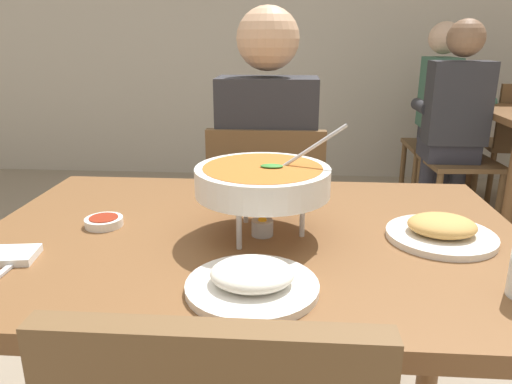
# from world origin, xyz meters

# --- Properties ---
(cafe_rear_partition) EXTENTS (10.00, 0.10, 3.00)m
(cafe_rear_partition) POSITION_xyz_m (0.00, 3.29, 1.50)
(cafe_rear_partition) COLOR #BCB2A3
(cafe_rear_partition) RESTS_ON ground_plane
(dining_table_main) EXTENTS (1.25, 0.86, 0.77)m
(dining_table_main) POSITION_xyz_m (0.00, 0.00, 0.66)
(dining_table_main) COLOR brown
(dining_table_main) RESTS_ON ground_plane
(chair_diner_main) EXTENTS (0.44, 0.44, 0.90)m
(chair_diner_main) POSITION_xyz_m (-0.00, 0.72, 0.51)
(chair_diner_main) COLOR brown
(chair_diner_main) RESTS_ON ground_plane
(diner_main) EXTENTS (0.40, 0.45, 1.31)m
(diner_main) POSITION_xyz_m (0.00, 0.75, 0.75)
(diner_main) COLOR #2D2D38
(diner_main) RESTS_ON ground_plane
(curry_bowl) EXTENTS (0.33, 0.30, 0.26)m
(curry_bowl) POSITION_xyz_m (0.03, -0.01, 0.90)
(curry_bowl) COLOR silver
(curry_bowl) RESTS_ON dining_table_main
(rice_plate) EXTENTS (0.24, 0.24, 0.06)m
(rice_plate) POSITION_xyz_m (0.02, -0.27, 0.79)
(rice_plate) COLOR white
(rice_plate) RESTS_ON dining_table_main
(appetizer_plate) EXTENTS (0.24, 0.24, 0.06)m
(appetizer_plate) POSITION_xyz_m (0.43, -0.01, 0.79)
(appetizer_plate) COLOR white
(appetizer_plate) RESTS_ON dining_table_main
(sauce_dish) EXTENTS (0.09, 0.09, 0.02)m
(sauce_dish) POSITION_xyz_m (-0.36, 0.01, 0.78)
(sauce_dish) COLOR white
(sauce_dish) RESTS_ON dining_table_main
(napkin_folded) EXTENTS (0.13, 0.10, 0.02)m
(napkin_folded) POSITION_xyz_m (-0.49, -0.18, 0.78)
(napkin_folded) COLOR white
(napkin_folded) RESTS_ON dining_table_main
(spoon_utensil) EXTENTS (0.01, 0.17, 0.01)m
(spoon_utensil) POSITION_xyz_m (-0.46, -0.23, 0.78)
(spoon_utensil) COLOR silver
(spoon_utensil) RESTS_ON dining_table_main
(chair_bg_left) EXTENTS (0.44, 0.44, 0.90)m
(chair_bg_left) POSITION_xyz_m (1.27, 2.56, 0.51)
(chair_bg_left) COLOR brown
(chair_bg_left) RESTS_ON ground_plane
(chair_bg_right) EXTENTS (0.46, 0.46, 0.90)m
(chair_bg_right) POSITION_xyz_m (1.18, 2.15, 0.51)
(chair_bg_right) COLOR brown
(chair_bg_right) RESTS_ON ground_plane
(patron_bg_left) EXTENTS (0.45, 0.40, 1.31)m
(patron_bg_left) POSITION_xyz_m (1.18, 2.56, 0.75)
(patron_bg_left) COLOR #2D2D38
(patron_bg_left) RESTS_ON ground_plane
(patron_bg_right) EXTENTS (0.40, 0.45, 1.31)m
(patron_bg_right) POSITION_xyz_m (1.10, 2.06, 0.75)
(patron_bg_right) COLOR #2D2D38
(patron_bg_right) RESTS_ON ground_plane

